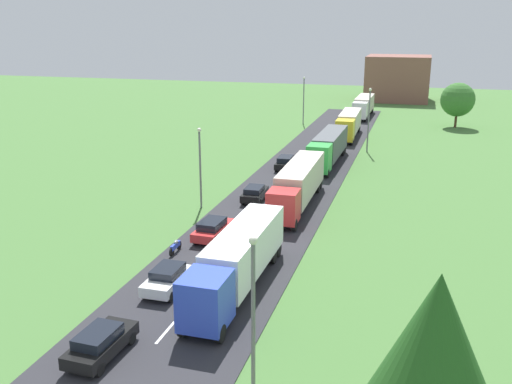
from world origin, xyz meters
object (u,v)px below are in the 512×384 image
at_px(truck_fifth, 364,105).
at_px(motorcycle_courier, 175,246).
at_px(car_fifth, 286,162).
at_px(truck_third, 328,147).
at_px(truck_second, 298,183).
at_px(tree_birch, 458,100).
at_px(tree_oak, 432,369).
at_px(lamppost_fourth, 304,98).
at_px(lamppost_third, 369,117).
at_px(car_fourth, 255,193).
at_px(car_second, 167,278).
at_px(lamppost_lead, 253,316).
at_px(truck_fourth, 349,123).
at_px(car_lead, 100,343).
at_px(truck_lead, 238,259).
at_px(car_third, 213,229).
at_px(lamppost_second, 200,163).
at_px(distant_building, 398,78).

xyz_separation_m(truck_fifth, motorcycle_courier, (-6.48, -67.51, -1.52)).
bearing_deg(car_fifth, truck_third, 42.33).
bearing_deg(truck_second, tree_birch, 71.70).
height_order(car_fifth, tree_oak, tree_oak).
bearing_deg(tree_oak, lamppost_fourth, 104.56).
bearing_deg(lamppost_third, car_fourth, -108.04).
height_order(car_fourth, lamppost_fourth, lamppost_fourth).
bearing_deg(car_second, tree_oak, -39.94).
distance_m(truck_third, lamppost_lead, 45.76).
distance_m(truck_fifth, car_fifth, 41.29).
relative_size(truck_fourth, lamppost_fourth, 1.66).
bearing_deg(truck_second, car_lead, -98.94).
bearing_deg(tree_oak, lamppost_lead, 153.64).
bearing_deg(truck_fifth, lamppost_fourth, -130.84).
distance_m(truck_lead, tree_birch, 67.12).
bearing_deg(car_fourth, truck_fourth, 82.56).
bearing_deg(lamppost_third, car_second, -100.33).
bearing_deg(car_fifth, car_lead, -90.02).
bearing_deg(truck_lead, motorcycle_courier, 144.97).
bearing_deg(truck_lead, tree_birch, 76.51).
xyz_separation_m(car_third, tree_birch, (20.23, 57.42, 3.57)).
relative_size(lamppost_second, lamppost_third, 0.89).
relative_size(car_lead, distant_building, 0.33).
bearing_deg(tree_oak, car_fifth, 108.88).
bearing_deg(truck_second, truck_fifth, 89.69).
distance_m(truck_third, lamppost_second, 21.53).
height_order(lamppost_second, tree_birch, lamppost_second).
height_order(truck_lead, car_second, truck_lead).
bearing_deg(car_fifth, car_fourth, -89.82).
height_order(truck_second, tree_birch, tree_birch).
xyz_separation_m(truck_second, distant_building, (4.85, 79.05, 2.57)).
xyz_separation_m(truck_second, tree_birch, (15.66, 47.34, 2.27)).
height_order(truck_fifth, lamppost_second, lamppost_second).
xyz_separation_m(lamppost_lead, tree_birch, (11.48, 76.03, -0.05)).
xyz_separation_m(car_third, lamppost_second, (-3.78, 7.16, 3.27)).
bearing_deg(lamppost_third, truck_second, -98.78).
relative_size(car_second, car_fourth, 0.96).
bearing_deg(distant_building, car_second, -95.26).
relative_size(car_fifth, tree_oak, 0.50).
distance_m(car_second, car_fifth, 32.22).
relative_size(truck_lead, car_fourth, 3.27).
height_order(truck_fourth, car_fourth, truck_fourth).
distance_m(truck_third, lamppost_third, 9.22).
bearing_deg(tree_birch, tree_oak, -93.22).
distance_m(tree_oak, tree_birch, 79.64).
distance_m(car_lead, distant_building, 106.55).
height_order(truck_second, car_second, truck_second).
bearing_deg(tree_oak, truck_third, 102.86).
xyz_separation_m(truck_third, car_lead, (-4.26, -43.86, -1.27)).
distance_m(truck_fourth, distant_building, 45.31).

